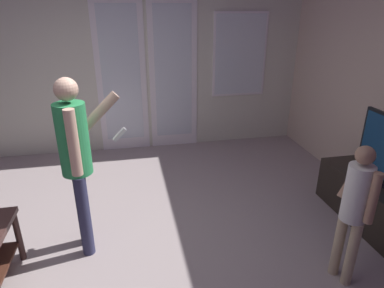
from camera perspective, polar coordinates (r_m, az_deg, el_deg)
The scene contains 4 objects.
ground_plane at distance 3.05m, azimuth -13.16°, elevation -19.21°, with size 5.72×5.10×0.02m, color #A09190.
wall_back_with_doors at distance 4.87m, azimuth -12.89°, elevation 13.15°, with size 5.72×0.09×2.56m.
person_adult at distance 2.79m, azimuth -19.17°, elevation -1.58°, with size 0.53×0.47×1.52m.
person_child at distance 2.69m, azimuth 26.24°, elevation -9.27°, with size 0.32×0.36×1.13m.
Camera 1 is at (0.20, -2.30, 1.99)m, focal length 31.04 mm.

